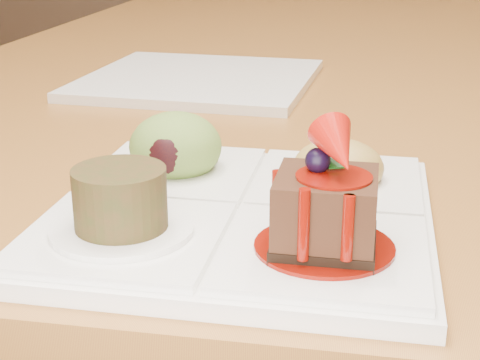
# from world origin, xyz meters

# --- Properties ---
(dining_table) EXTENTS (1.00, 1.80, 0.75)m
(dining_table) POSITION_xyz_m (0.00, 0.00, 0.68)
(dining_table) COLOR olive
(dining_table) RESTS_ON ground
(sampler_plate) EXTENTS (0.27, 0.27, 0.10)m
(sampler_plate) POSITION_xyz_m (0.04, -0.75, 0.77)
(sampler_plate) COLOR white
(sampler_plate) RESTS_ON dining_table
(second_plate) EXTENTS (0.30, 0.30, 0.01)m
(second_plate) POSITION_xyz_m (-0.10, -0.30, 0.76)
(second_plate) COLOR white
(second_plate) RESTS_ON dining_table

